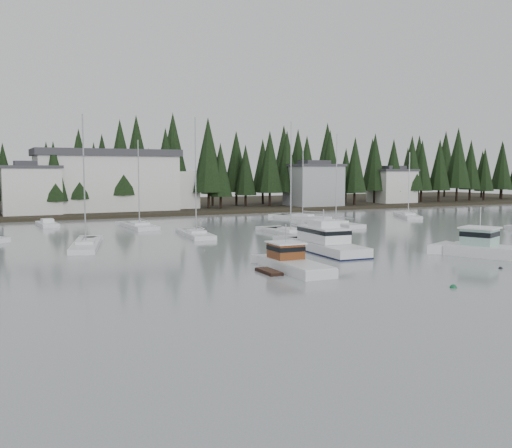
{
  "coord_description": "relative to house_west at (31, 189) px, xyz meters",
  "views": [
    {
      "loc": [
        -26.31,
        -21.55,
        7.64
      ],
      "look_at": [
        -2.04,
        27.61,
        2.5
      ],
      "focal_mm": 40.0,
      "sensor_mm": 36.0,
      "label": 1
    }
  ],
  "objects": [
    {
      "name": "sailboat_0",
      "position": [
        38.33,
        -22.82,
        -4.6
      ],
      "size": [
        6.13,
        9.73,
        11.09
      ],
      "rotation": [
        0.0,
        0.0,
        1.97
      ],
      "color": "silver",
      "rests_on": "ground"
    },
    {
      "name": "sailboat_8",
      "position": [
        11.31,
        -25.52,
        -4.59
      ],
      "size": [
        3.07,
        9.01,
        12.26
      ],
      "rotation": [
        0.0,
        0.0,
        1.59
      ],
      "color": "silver",
      "rests_on": "ground"
    },
    {
      "name": "harbor_inn",
      "position": [
        15.04,
        3.34,
        1.12
      ],
      "size": [
        29.5,
        11.5,
        10.9
      ],
      "color": "silver",
      "rests_on": "ground"
    },
    {
      "name": "mooring_buoy_green",
      "position": [
        19.53,
        -73.35,
        -4.65
      ],
      "size": [
        0.46,
        0.46,
        0.46
      ],
      "primitive_type": "sphere",
      "color": "#145933",
      "rests_on": "ground"
    },
    {
      "name": "lobster_boat_teal",
      "position": [
        32.86,
        -65.02,
        -4.06
      ],
      "size": [
        6.46,
        9.5,
        5.0
      ],
      "rotation": [
        0.0,
        0.0,
        1.98
      ],
      "color": "silver",
      "rests_on": "ground"
    },
    {
      "name": "sailboat_4",
      "position": [
        25.3,
        -41.8,
        -4.59
      ],
      "size": [
        3.54,
        10.55,
        13.94
      ],
      "rotation": [
        0.0,
        0.0,
        1.51
      ],
      "color": "silver",
      "rests_on": "ground"
    },
    {
      "name": "sailboat_1",
      "position": [
        14.66,
        -38.26,
        -4.57
      ],
      "size": [
        3.51,
        9.09,
        14.31
      ],
      "rotation": [
        0.0,
        0.0,
        1.46
      ],
      "color": "silver",
      "rests_on": "ground"
    },
    {
      "name": "sailboat_7",
      "position": [
        55.22,
        -28.22,
        -4.59
      ],
      "size": [
        6.03,
        8.74,
        11.16
      ],
      "rotation": [
        0.0,
        0.0,
        1.11
      ],
      "color": "silver",
      "rests_on": "ground"
    },
    {
      "name": "far_shore_land",
      "position": [
        18.0,
        18.0,
        -4.65
      ],
      "size": [
        240.0,
        54.0,
        1.0
      ],
      "primitive_type": "cube",
      "color": "black",
      "rests_on": "ground"
    },
    {
      "name": "sailboat_9",
      "position": [
        36.76,
        -34.47,
        -4.59
      ],
      "size": [
        2.95,
        10.1,
        13.24
      ],
      "rotation": [
        0.0,
        0.0,
        1.59
      ],
      "color": "silver",
      "rests_on": "ground"
    },
    {
      "name": "ground",
      "position": [
        18.0,
        -79.0,
        -4.65
      ],
      "size": [
        260.0,
        260.0,
        0.0
      ],
      "primitive_type": "plane",
      "color": "gray",
      "rests_on": "ground"
    },
    {
      "name": "sailboat_10",
      "position": [
        1.42,
        -42.45,
        -4.58
      ],
      "size": [
        5.02,
        11.05,
        13.71
      ],
      "rotation": [
        0.0,
        0.0,
        1.32
      ],
      "color": "silver",
      "rests_on": "ground"
    },
    {
      "name": "mooring_buoy_dark",
      "position": [
        28.32,
        -69.57,
        -4.65
      ],
      "size": [
        0.33,
        0.33,
        0.33
      ],
      "primitive_type": "sphere",
      "color": "black",
      "rests_on": "ground"
    },
    {
      "name": "lobster_boat_brown",
      "position": [
        13.34,
        -62.92,
        -4.2
      ],
      "size": [
        4.27,
        8.08,
        3.95
      ],
      "rotation": [
        0.0,
        0.0,
        1.54
      ],
      "color": "silver",
      "rests_on": "ground"
    },
    {
      "name": "house_west",
      "position": [
        0.0,
        0.0,
        0.0
      ],
      "size": [
        9.54,
        7.42,
        8.75
      ],
      "color": "silver",
      "rests_on": "ground"
    },
    {
      "name": "runabout_3",
      "position": [
        0.51,
        -17.42,
        -4.52
      ],
      "size": [
        2.59,
        5.98,
        1.42
      ],
      "rotation": [
        0.0,
        0.0,
        1.64
      ],
      "color": "silver",
      "rests_on": "ground"
    },
    {
      "name": "conifer_treeline",
      "position": [
        18.0,
        7.0,
        -4.65
      ],
      "size": [
        200.0,
        22.0,
        20.0
      ],
      "primitive_type": null,
      "color": "black",
      "rests_on": "ground"
    },
    {
      "name": "runabout_1",
      "position": [
        28.58,
        -44.89,
        -4.52
      ],
      "size": [
        3.76,
        6.13,
        1.42
      ],
      "rotation": [
        0.0,
        0.0,
        1.28
      ],
      "color": "silver",
      "rests_on": "ground"
    },
    {
      "name": "house_east_b",
      "position": [
        76.0,
        1.0,
        -0.25
      ],
      "size": [
        9.54,
        7.42,
        8.25
      ],
      "color": "silver",
      "rests_on": "ground"
    },
    {
      "name": "cabin_cruiser_center",
      "position": [
        21.12,
        -55.67,
        -3.96
      ],
      "size": [
        4.06,
        10.98,
        4.63
      ],
      "rotation": [
        0.0,
        0.0,
        1.5
      ],
      "color": "silver",
      "rests_on": "ground"
    },
    {
      "name": "house_east_a",
      "position": [
        54.0,
        -1.0,
        0.25
      ],
      "size": [
        10.6,
        8.48,
        9.25
      ],
      "color": "#999EA0",
      "rests_on": "ground"
    }
  ]
}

